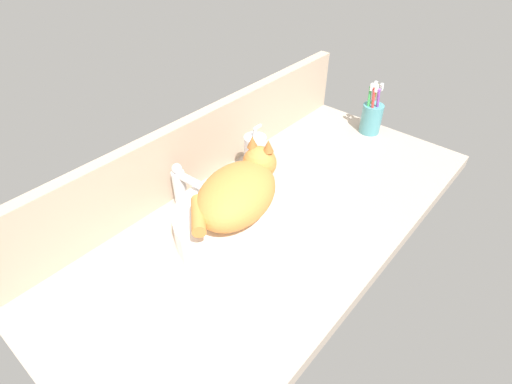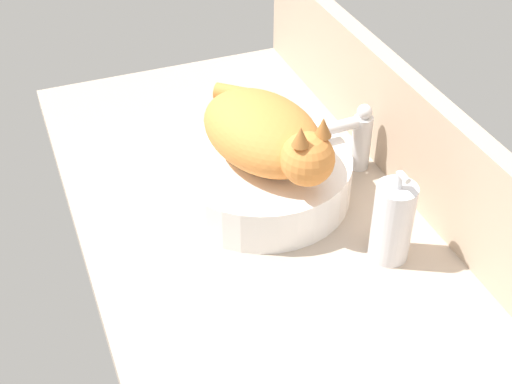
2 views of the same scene
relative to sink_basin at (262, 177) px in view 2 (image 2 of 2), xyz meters
The scene contains 6 objects.
ground_plane 13.64cm from the sink_basin, 13.01° to the right, with size 128.90×60.46×4.00cm, color #B2A08E.
backsplash_panel 29.03cm from the sink_basin, 65.08° to the left, with size 128.90×3.60×20.90cm, color tan.
sink_basin is the anchor object (origin of this frame).
cat 9.86cm from the sink_basin, 17.82° to the left, with size 31.96×22.74×14.00cm.
faucet 19.58cm from the sink_basin, 93.47° to the left, with size 3.60×11.85×13.60cm.
soap_dispenser 26.12cm from the sink_basin, 31.09° to the left, with size 6.53×6.53×17.18cm.
Camera 2 is at (81.83, -34.70, 80.11)cm, focal length 50.00 mm.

